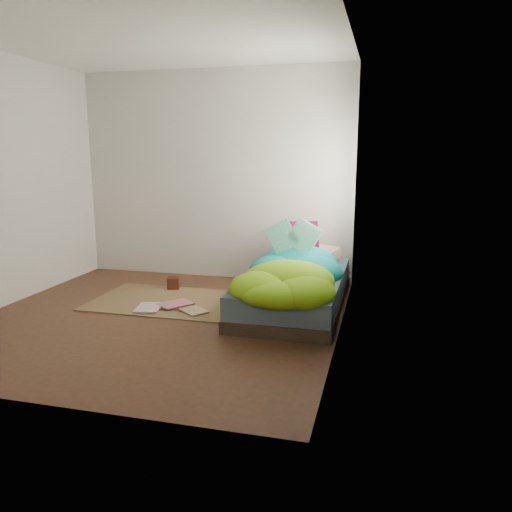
{
  "coord_description": "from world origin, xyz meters",
  "views": [
    {
      "loc": [
        2.09,
        -4.27,
        1.6
      ],
      "look_at": [
        0.8,
        0.75,
        0.52
      ],
      "focal_mm": 35.0,
      "sensor_mm": 36.0,
      "label": 1
    }
  ],
  "objects_px": {
    "bed": "(294,291)",
    "pillow_magenta": "(298,242)",
    "wooden_box": "(173,283)",
    "floor_book_b": "(170,302)",
    "open_book": "(293,227)",
    "floor_book_a": "(137,308)"
  },
  "relations": [
    {
      "from": "wooden_box",
      "to": "floor_book_b",
      "type": "xyz_separation_m",
      "value": [
        0.21,
        -0.56,
        -0.05
      ]
    },
    {
      "from": "floor_book_a",
      "to": "floor_book_b",
      "type": "bearing_deg",
      "value": 35.32
    },
    {
      "from": "open_book",
      "to": "floor_book_a",
      "type": "xyz_separation_m",
      "value": [
        -1.5,
        -0.64,
        -0.8
      ]
    },
    {
      "from": "open_book",
      "to": "floor_book_b",
      "type": "bearing_deg",
      "value": -173.24
    },
    {
      "from": "floor_book_a",
      "to": "open_book",
      "type": "bearing_deg",
      "value": 11.35
    },
    {
      "from": "open_book",
      "to": "wooden_box",
      "type": "xyz_separation_m",
      "value": [
        -1.46,
        0.18,
        -0.75
      ]
    },
    {
      "from": "floor_book_a",
      "to": "pillow_magenta",
      "type": "bearing_deg",
      "value": 26.68
    },
    {
      "from": "pillow_magenta",
      "to": "open_book",
      "type": "distance_m",
      "value": 0.58
    },
    {
      "from": "bed",
      "to": "wooden_box",
      "type": "height_order",
      "value": "bed"
    },
    {
      "from": "bed",
      "to": "floor_book_a",
      "type": "height_order",
      "value": "bed"
    },
    {
      "from": "open_book",
      "to": "wooden_box",
      "type": "distance_m",
      "value": 1.65
    },
    {
      "from": "floor_book_b",
      "to": "pillow_magenta",
      "type": "bearing_deg",
      "value": 73.3
    },
    {
      "from": "wooden_box",
      "to": "pillow_magenta",
      "type": "bearing_deg",
      "value": 13.4
    },
    {
      "from": "wooden_box",
      "to": "floor_book_a",
      "type": "bearing_deg",
      "value": -92.97
    },
    {
      "from": "open_book",
      "to": "wooden_box",
      "type": "height_order",
      "value": "open_book"
    },
    {
      "from": "bed",
      "to": "pillow_magenta",
      "type": "distance_m",
      "value": 0.75
    },
    {
      "from": "open_book",
      "to": "floor_book_a",
      "type": "relative_size",
      "value": 1.47
    },
    {
      "from": "pillow_magenta",
      "to": "floor_book_b",
      "type": "distance_m",
      "value": 1.61
    },
    {
      "from": "wooden_box",
      "to": "floor_book_a",
      "type": "distance_m",
      "value": 0.83
    },
    {
      "from": "bed",
      "to": "open_book",
      "type": "bearing_deg",
      "value": 113.12
    },
    {
      "from": "pillow_magenta",
      "to": "floor_book_b",
      "type": "relative_size",
      "value": 1.41
    },
    {
      "from": "open_book",
      "to": "wooden_box",
      "type": "relative_size",
      "value": 3.61
    }
  ]
}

